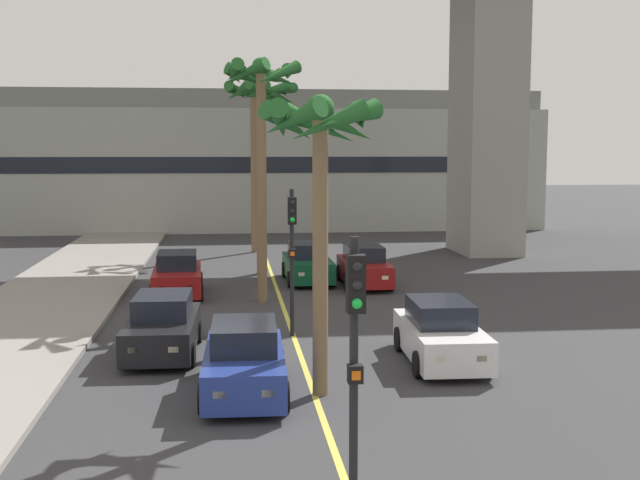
{
  "coord_description": "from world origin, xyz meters",
  "views": [
    {
      "loc": [
        -1.83,
        -2.0,
        5.35
      ],
      "look_at": [
        0.0,
        14.0,
        3.52
      ],
      "focal_mm": 45.63,
      "sensor_mm": 36.0,
      "label": 1
    }
  ],
  "objects_px": {
    "palm_tree_mid_median": "(320,149)",
    "palm_tree_farthest_median": "(261,118)",
    "traffic_light_median_far": "(292,242)",
    "car_queue_fourth": "(441,334)",
    "palm_tree_far_median": "(254,99)",
    "car_queue_fifth": "(364,267)",
    "car_queue_front": "(308,264)",
    "car_queue_third": "(163,327)",
    "car_queue_sixth": "(244,362)",
    "car_queue_second": "(177,276)",
    "traffic_light_median_near": "(355,350)",
    "palm_tree_near_median": "(261,106)"
  },
  "relations": [
    {
      "from": "car_queue_front",
      "to": "car_queue_fourth",
      "type": "bearing_deg",
      "value": -80.6
    },
    {
      "from": "car_queue_second",
      "to": "palm_tree_near_median",
      "type": "relative_size",
      "value": 0.5
    },
    {
      "from": "traffic_light_median_far",
      "to": "palm_tree_mid_median",
      "type": "bearing_deg",
      "value": -88.26
    },
    {
      "from": "palm_tree_far_median",
      "to": "palm_tree_farthest_median",
      "type": "distance_m",
      "value": 7.33
    },
    {
      "from": "palm_tree_far_median",
      "to": "car_queue_fifth",
      "type": "bearing_deg",
      "value": -70.09
    },
    {
      "from": "car_queue_second",
      "to": "car_queue_sixth",
      "type": "distance_m",
      "value": 12.48
    },
    {
      "from": "traffic_light_median_far",
      "to": "palm_tree_near_median",
      "type": "distance_m",
      "value": 6.69
    },
    {
      "from": "car_queue_front",
      "to": "palm_tree_mid_median",
      "type": "relative_size",
      "value": 0.64
    },
    {
      "from": "car_queue_third",
      "to": "car_queue_sixth",
      "type": "distance_m",
      "value": 4.22
    },
    {
      "from": "palm_tree_near_median",
      "to": "car_queue_fifth",
      "type": "bearing_deg",
      "value": 36.37
    },
    {
      "from": "car_queue_fifth",
      "to": "palm_tree_mid_median",
      "type": "xyz_separation_m",
      "value": [
        -3.3,
        -13.79,
        4.61
      ]
    },
    {
      "from": "car_queue_sixth",
      "to": "palm_tree_near_median",
      "type": "relative_size",
      "value": 0.5
    },
    {
      "from": "car_queue_front",
      "to": "car_queue_third",
      "type": "xyz_separation_m",
      "value": [
        -4.87,
        -11.01,
        0.0
      ]
    },
    {
      "from": "car_queue_front",
      "to": "car_queue_fifth",
      "type": "height_order",
      "value": "same"
    },
    {
      "from": "car_queue_sixth",
      "to": "palm_tree_far_median",
      "type": "relative_size",
      "value": 0.44
    },
    {
      "from": "car_queue_second",
      "to": "car_queue_sixth",
      "type": "relative_size",
      "value": 1.0
    },
    {
      "from": "car_queue_fifth",
      "to": "palm_tree_mid_median",
      "type": "height_order",
      "value": "palm_tree_mid_median"
    },
    {
      "from": "car_queue_front",
      "to": "palm_tree_mid_median",
      "type": "xyz_separation_m",
      "value": [
        -1.2,
        -14.92,
        4.61
      ]
    },
    {
      "from": "traffic_light_median_near",
      "to": "palm_tree_near_median",
      "type": "relative_size",
      "value": 0.5
    },
    {
      "from": "car_queue_fifth",
      "to": "traffic_light_median_far",
      "type": "height_order",
      "value": "traffic_light_median_far"
    },
    {
      "from": "car_queue_front",
      "to": "car_queue_second",
      "type": "bearing_deg",
      "value": -154.23
    },
    {
      "from": "palm_tree_far_median",
      "to": "car_queue_sixth",
      "type": "bearing_deg",
      "value": -92.54
    },
    {
      "from": "car_queue_second",
      "to": "traffic_light_median_far",
      "type": "relative_size",
      "value": 0.99
    },
    {
      "from": "car_queue_third",
      "to": "palm_tree_near_median",
      "type": "distance_m",
      "value": 9.59
    },
    {
      "from": "car_queue_second",
      "to": "palm_tree_mid_median",
      "type": "xyz_separation_m",
      "value": [
        3.8,
        -12.51,
        4.61
      ]
    },
    {
      "from": "car_queue_fifth",
      "to": "traffic_light_median_near",
      "type": "height_order",
      "value": "traffic_light_median_near"
    },
    {
      "from": "car_queue_sixth",
      "to": "palm_tree_far_median",
      "type": "height_order",
      "value": "palm_tree_far_median"
    },
    {
      "from": "car_queue_fourth",
      "to": "palm_tree_near_median",
      "type": "bearing_deg",
      "value": 115.54
    },
    {
      "from": "car_queue_sixth",
      "to": "palm_tree_near_median",
      "type": "height_order",
      "value": "palm_tree_near_median"
    },
    {
      "from": "palm_tree_farthest_median",
      "to": "car_queue_second",
      "type": "bearing_deg",
      "value": -124.86
    },
    {
      "from": "car_queue_sixth",
      "to": "palm_tree_farthest_median",
      "type": "relative_size",
      "value": 0.51
    },
    {
      "from": "car_queue_fifth",
      "to": "car_queue_sixth",
      "type": "relative_size",
      "value": 1.0
    },
    {
      "from": "palm_tree_far_median",
      "to": "palm_tree_mid_median",
      "type": "bearing_deg",
      "value": -88.68
    },
    {
      "from": "car_queue_fifth",
      "to": "palm_tree_near_median",
      "type": "bearing_deg",
      "value": -143.63
    },
    {
      "from": "car_queue_sixth",
      "to": "palm_tree_far_median",
      "type": "distance_m",
      "value": 25.27
    },
    {
      "from": "car_queue_front",
      "to": "traffic_light_median_far",
      "type": "distance_m",
      "value": 9.74
    },
    {
      "from": "palm_tree_mid_median",
      "to": "palm_tree_farthest_median",
      "type": "distance_m",
      "value": 17.28
    },
    {
      "from": "car_queue_fourth",
      "to": "palm_tree_mid_median",
      "type": "bearing_deg",
      "value": -145.17
    },
    {
      "from": "car_queue_fourth",
      "to": "car_queue_fifth",
      "type": "height_order",
      "value": "same"
    },
    {
      "from": "car_queue_front",
      "to": "car_queue_second",
      "type": "xyz_separation_m",
      "value": [
        -5.0,
        -2.42,
        0.0
      ]
    },
    {
      "from": "car_queue_front",
      "to": "car_queue_sixth",
      "type": "distance_m",
      "value": 14.97
    },
    {
      "from": "traffic_light_median_far",
      "to": "car_queue_fourth",
      "type": "bearing_deg",
      "value": -42.73
    },
    {
      "from": "palm_tree_mid_median",
      "to": "palm_tree_near_median",
      "type": "bearing_deg",
      "value": 94.07
    },
    {
      "from": "car_queue_fifth",
      "to": "car_queue_sixth",
      "type": "distance_m",
      "value": 14.44
    },
    {
      "from": "car_queue_fourth",
      "to": "palm_tree_far_median",
      "type": "bearing_deg",
      "value": 99.87
    },
    {
      "from": "car_queue_front",
      "to": "car_queue_fifth",
      "type": "relative_size",
      "value": 1.0
    },
    {
      "from": "palm_tree_near_median",
      "to": "car_queue_sixth",
      "type": "bearing_deg",
      "value": -94.71
    },
    {
      "from": "car_queue_third",
      "to": "traffic_light_median_near",
      "type": "distance_m",
      "value": 11.39
    },
    {
      "from": "palm_tree_farthest_median",
      "to": "traffic_light_median_far",
      "type": "bearing_deg",
      "value": -88.32
    },
    {
      "from": "car_queue_sixth",
      "to": "traffic_light_median_far",
      "type": "height_order",
      "value": "traffic_light_median_far"
    }
  ]
}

